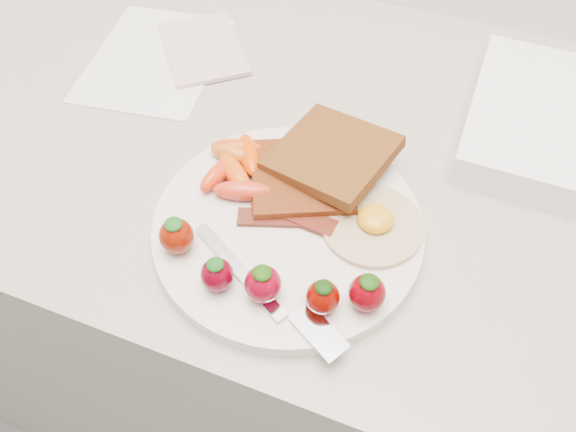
% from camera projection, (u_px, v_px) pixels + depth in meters
% --- Properties ---
extents(counter, '(2.00, 0.60, 0.90)m').
position_uv_depth(counter, '(311.00, 319.00, 1.01)').
color(counter, gray).
rests_on(counter, ground).
extents(plate, '(0.27, 0.27, 0.02)m').
position_uv_depth(plate, '(288.00, 227.00, 0.56)').
color(plate, silver).
rests_on(plate, counter).
extents(toast_lower, '(0.14, 0.14, 0.01)m').
position_uv_depth(toast_lower, '(302.00, 178.00, 0.58)').
color(toast_lower, '#451A08').
rests_on(toast_lower, plate).
extents(toast_upper, '(0.14, 0.14, 0.03)m').
position_uv_depth(toast_upper, '(332.00, 154.00, 0.58)').
color(toast_upper, '#432205').
rests_on(toast_upper, toast_lower).
extents(fried_egg, '(0.10, 0.10, 0.02)m').
position_uv_depth(fried_egg, '(373.00, 223.00, 0.55)').
color(fried_egg, beige).
rests_on(fried_egg, plate).
extents(bacon_strips, '(0.10, 0.07, 0.01)m').
position_uv_depth(bacon_strips, '(289.00, 213.00, 0.56)').
color(bacon_strips, '#470D10').
rests_on(bacon_strips, plate).
extents(baby_carrots, '(0.09, 0.10, 0.02)m').
position_uv_depth(baby_carrots, '(237.00, 166.00, 0.59)').
color(baby_carrots, '#C46319').
rests_on(baby_carrots, plate).
extents(strawberries, '(0.22, 0.06, 0.04)m').
position_uv_depth(strawberries, '(267.00, 275.00, 0.50)').
color(strawberries, '#751102').
rests_on(strawberries, plate).
extents(fork, '(0.18, 0.09, 0.00)m').
position_uv_depth(fork, '(274.00, 297.00, 0.50)').
color(fork, silver).
rests_on(fork, plate).
extents(paper_sheet, '(0.19, 0.24, 0.00)m').
position_uv_depth(paper_sheet, '(155.00, 59.00, 0.74)').
color(paper_sheet, white).
rests_on(paper_sheet, counter).
extents(notepad, '(0.16, 0.17, 0.01)m').
position_uv_depth(notepad, '(203.00, 48.00, 0.75)').
color(notepad, beige).
rests_on(notepad, paper_sheet).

